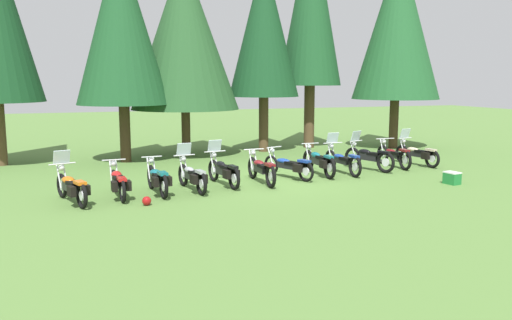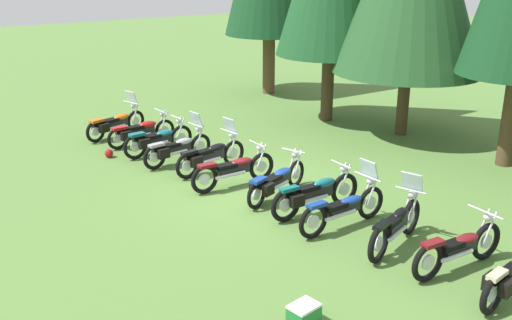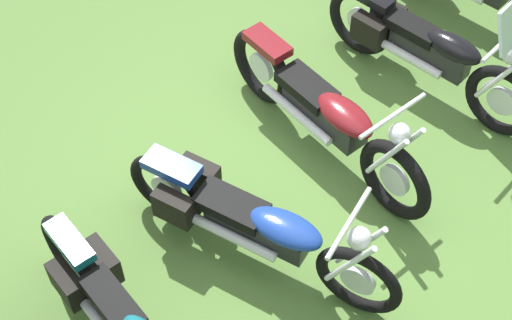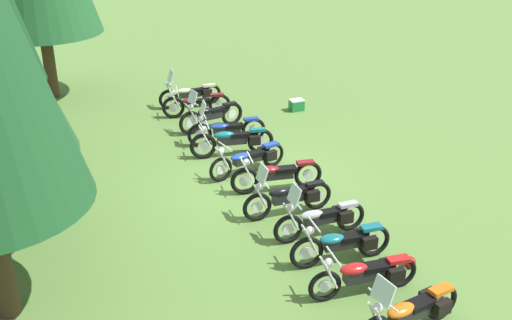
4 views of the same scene
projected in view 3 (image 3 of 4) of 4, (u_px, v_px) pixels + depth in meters
The scene contains 4 objects.
ground_plane at pixel (293, 198), 6.40m from camera, with size 80.00×80.00×0.00m, color #547A38.
motorcycle_4 at pixel (428, 49), 6.86m from camera, with size 0.78×2.24×1.36m.
motorcycle_5 at pixel (325, 114), 6.38m from camera, with size 0.68×2.38×1.02m.
motorcycle_6 at pixel (252, 222), 5.73m from camera, with size 1.08×2.22×0.99m.
Camera 3 is at (2.62, 2.73, 5.19)m, focal length 53.88 mm.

